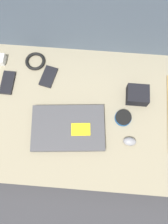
{
  "coord_description": "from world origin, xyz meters",
  "views": [
    {
      "loc": [
        0.02,
        -0.31,
        1.17
      ],
      "look_at": [
        0.0,
        0.0,
        0.15
      ],
      "focal_mm": 35.0,
      "sensor_mm": 36.0,
      "label": 1
    }
  ],
  "objects_px": {
    "laptop": "(68,128)",
    "camera_pouch": "(137,95)",
    "computer_mouse": "(130,141)",
    "speaker_puck": "(123,118)",
    "phone_black": "(48,77)",
    "phone_silver": "(8,83)",
    "charger_brick": "(0,59)"
  },
  "relations": [
    {
      "from": "camera_pouch",
      "to": "charger_brick",
      "type": "height_order",
      "value": "camera_pouch"
    },
    {
      "from": "laptop",
      "to": "charger_brick",
      "type": "relative_size",
      "value": 6.75
    },
    {
      "from": "phone_black",
      "to": "charger_brick",
      "type": "distance_m",
      "value": 0.27
    },
    {
      "from": "speaker_puck",
      "to": "phone_black",
      "type": "bearing_deg",
      "value": 153.77
    },
    {
      "from": "laptop",
      "to": "phone_black",
      "type": "height_order",
      "value": "laptop"
    },
    {
      "from": "computer_mouse",
      "to": "charger_brick",
      "type": "relative_size",
      "value": 1.15
    },
    {
      "from": "camera_pouch",
      "to": "charger_brick",
      "type": "xyz_separation_m",
      "value": [
        -0.72,
        0.15,
        -0.01
      ]
    },
    {
      "from": "phone_silver",
      "to": "camera_pouch",
      "type": "height_order",
      "value": "camera_pouch"
    },
    {
      "from": "phone_silver",
      "to": "charger_brick",
      "type": "distance_m",
      "value": 0.14
    },
    {
      "from": "laptop",
      "to": "speaker_puck",
      "type": "distance_m",
      "value": 0.27
    },
    {
      "from": "camera_pouch",
      "to": "phone_silver",
      "type": "bearing_deg",
      "value": 177.75
    },
    {
      "from": "computer_mouse",
      "to": "speaker_puck",
      "type": "height_order",
      "value": "computer_mouse"
    },
    {
      "from": "computer_mouse",
      "to": "camera_pouch",
      "type": "height_order",
      "value": "camera_pouch"
    },
    {
      "from": "computer_mouse",
      "to": "camera_pouch",
      "type": "xyz_separation_m",
      "value": [
        0.03,
        0.23,
        0.01
      ]
    },
    {
      "from": "phone_black",
      "to": "charger_brick",
      "type": "relative_size",
      "value": 2.35
    },
    {
      "from": "speaker_puck",
      "to": "phone_silver",
      "type": "distance_m",
      "value": 0.61
    },
    {
      "from": "laptop",
      "to": "phone_silver",
      "type": "bearing_deg",
      "value": 142.27
    },
    {
      "from": "phone_black",
      "to": "charger_brick",
      "type": "xyz_separation_m",
      "value": [
        -0.26,
        0.07,
        0.01
      ]
    },
    {
      "from": "laptop",
      "to": "camera_pouch",
      "type": "xyz_separation_m",
      "value": [
        0.33,
        0.19,
        0.02
      ]
    },
    {
      "from": "phone_silver",
      "to": "camera_pouch",
      "type": "relative_size",
      "value": 1.22
    },
    {
      "from": "speaker_puck",
      "to": "phone_black",
      "type": "xyz_separation_m",
      "value": [
        -0.39,
        0.19,
        -0.01
      ]
    },
    {
      "from": "phone_silver",
      "to": "phone_black",
      "type": "height_order",
      "value": "phone_silver"
    },
    {
      "from": "phone_silver",
      "to": "phone_black",
      "type": "xyz_separation_m",
      "value": [
        0.21,
        0.05,
        -0.0
      ]
    },
    {
      "from": "laptop",
      "to": "camera_pouch",
      "type": "bearing_deg",
      "value": 25.11
    },
    {
      "from": "speaker_puck",
      "to": "phone_silver",
      "type": "height_order",
      "value": "speaker_puck"
    },
    {
      "from": "speaker_puck",
      "to": "camera_pouch",
      "type": "height_order",
      "value": "camera_pouch"
    },
    {
      "from": "phone_silver",
      "to": "charger_brick",
      "type": "height_order",
      "value": "charger_brick"
    },
    {
      "from": "speaker_puck",
      "to": "phone_black",
      "type": "relative_size",
      "value": 0.64
    },
    {
      "from": "phone_black",
      "to": "charger_brick",
      "type": "bearing_deg",
      "value": 178.01
    },
    {
      "from": "speaker_puck",
      "to": "phone_black",
      "type": "distance_m",
      "value": 0.44
    },
    {
      "from": "speaker_puck",
      "to": "phone_black",
      "type": "height_order",
      "value": "speaker_puck"
    },
    {
      "from": "laptop",
      "to": "camera_pouch",
      "type": "relative_size",
      "value": 3.46
    }
  ]
}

